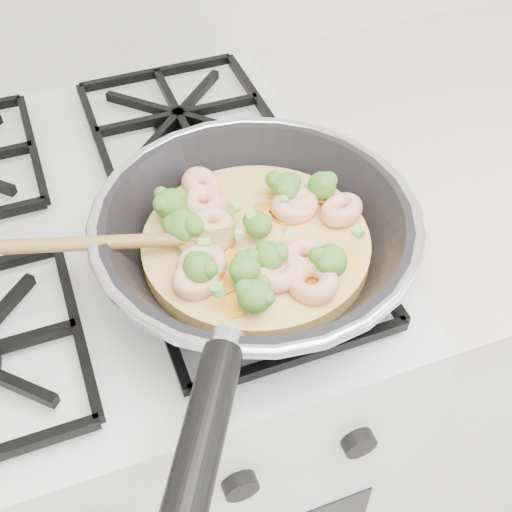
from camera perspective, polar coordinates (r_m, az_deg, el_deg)
name	(u,v)px	position (r m, az deg, el deg)	size (l,w,h in m)	color
stove	(139,421)	(1.14, -9.84, -13.59)	(0.60, 0.60, 0.92)	white
skillet	(254,239)	(0.67, -0.18, 1.42)	(0.49, 0.46, 0.09)	black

